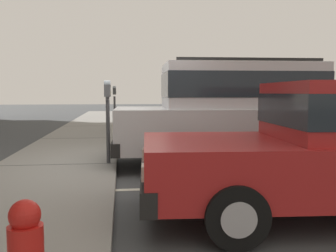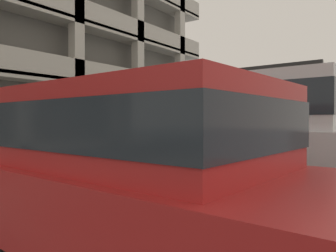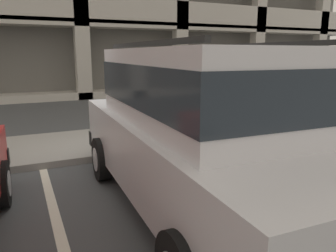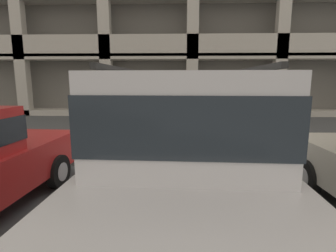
{
  "view_description": "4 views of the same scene",
  "coord_description": "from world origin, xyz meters",
  "px_view_note": "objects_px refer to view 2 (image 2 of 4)",
  "views": [
    {
      "loc": [
        -6.9,
        0.1,
        1.42
      ],
      "look_at": [
        -0.13,
        -0.75,
        0.81
      ],
      "focal_mm": 40.0,
      "sensor_mm": 36.0,
      "label": 1
    },
    {
      "loc": [
        -5.04,
        -4.29,
        1.27
      ],
      "look_at": [
        0.23,
        -0.5,
        1.16
      ],
      "focal_mm": 35.0,
      "sensor_mm": 36.0,
      "label": 2
    },
    {
      "loc": [
        -1.77,
        -5.43,
        1.91
      ],
      "look_at": [
        0.47,
        -0.58,
        0.73
      ],
      "focal_mm": 35.0,
      "sensor_mm": 36.0,
      "label": 3
    },
    {
      "loc": [
        0.05,
        -5.42,
        1.9
      ],
      "look_at": [
        -0.11,
        -0.49,
        1.04
      ],
      "focal_mm": 28.0,
      "sensor_mm": 36.0,
      "label": 4
    }
  ],
  "objects_px": {
    "red_sedan": "(134,174)",
    "blue_coupe": "(334,135)",
    "silver_suv": "(246,131)",
    "dark_hatchback": "(315,140)",
    "parking_meter_far": "(244,124)",
    "parking_meter_near": "(130,121)"
  },
  "relations": [
    {
      "from": "red_sedan",
      "to": "dark_hatchback",
      "type": "height_order",
      "value": "same"
    },
    {
      "from": "red_sedan",
      "to": "blue_coupe",
      "type": "relative_size",
      "value": 1.02
    },
    {
      "from": "silver_suv",
      "to": "blue_coupe",
      "type": "height_order",
      "value": "silver_suv"
    },
    {
      "from": "red_sedan",
      "to": "parking_meter_near",
      "type": "height_order",
      "value": "parking_meter_near"
    },
    {
      "from": "dark_hatchback",
      "to": "parking_meter_far",
      "type": "bearing_deg",
      "value": 44.12
    },
    {
      "from": "red_sedan",
      "to": "parking_meter_far",
      "type": "xyz_separation_m",
      "value": [
        9.0,
        2.78,
        0.3
      ]
    },
    {
      "from": "silver_suv",
      "to": "parking_meter_near",
      "type": "height_order",
      "value": "silver_suv"
    },
    {
      "from": "silver_suv",
      "to": "dark_hatchback",
      "type": "height_order",
      "value": "silver_suv"
    },
    {
      "from": "red_sedan",
      "to": "parking_meter_far",
      "type": "relative_size",
      "value": 2.99
    },
    {
      "from": "dark_hatchback",
      "to": "silver_suv",
      "type": "bearing_deg",
      "value": 169.3
    },
    {
      "from": "silver_suv",
      "to": "red_sedan",
      "type": "height_order",
      "value": "silver_suv"
    },
    {
      "from": "parking_meter_near",
      "to": "blue_coupe",
      "type": "bearing_deg",
      "value": -26.02
    },
    {
      "from": "parking_meter_near",
      "to": "parking_meter_far",
      "type": "distance_m",
      "value": 5.97
    },
    {
      "from": "dark_hatchback",
      "to": "parking_meter_far",
      "type": "relative_size",
      "value": 2.95
    },
    {
      "from": "silver_suv",
      "to": "parking_meter_near",
      "type": "xyz_separation_m",
      "value": [
        -0.11,
        2.51,
        0.16
      ]
    },
    {
      "from": "dark_hatchback",
      "to": "parking_meter_far",
      "type": "xyz_separation_m",
      "value": [
        2.89,
        2.96,
        0.3
      ]
    },
    {
      "from": "blue_coupe",
      "to": "parking_meter_near",
      "type": "distance_m",
      "value": 6.69
    },
    {
      "from": "red_sedan",
      "to": "parking_meter_far",
      "type": "distance_m",
      "value": 9.42
    },
    {
      "from": "parking_meter_far",
      "to": "red_sedan",
      "type": "bearing_deg",
      "value": -162.81
    },
    {
      "from": "parking_meter_near",
      "to": "parking_meter_far",
      "type": "relative_size",
      "value": 0.99
    },
    {
      "from": "red_sedan",
      "to": "dark_hatchback",
      "type": "bearing_deg",
      "value": 1.9
    },
    {
      "from": "blue_coupe",
      "to": "parking_meter_near",
      "type": "xyz_separation_m",
      "value": [
        -6.0,
        2.93,
        0.43
      ]
    }
  ]
}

